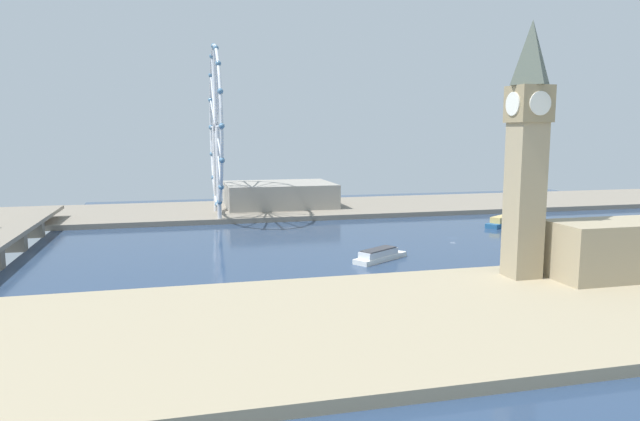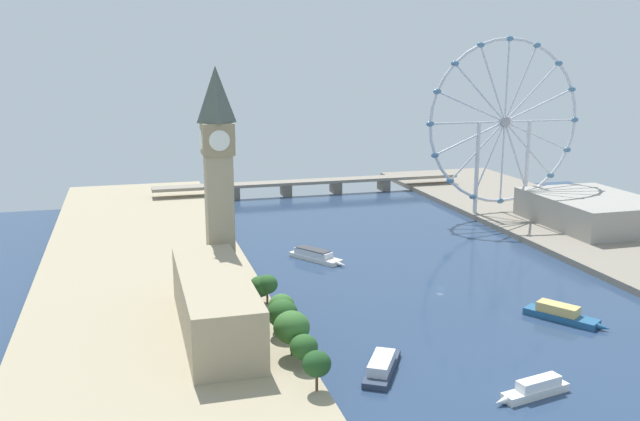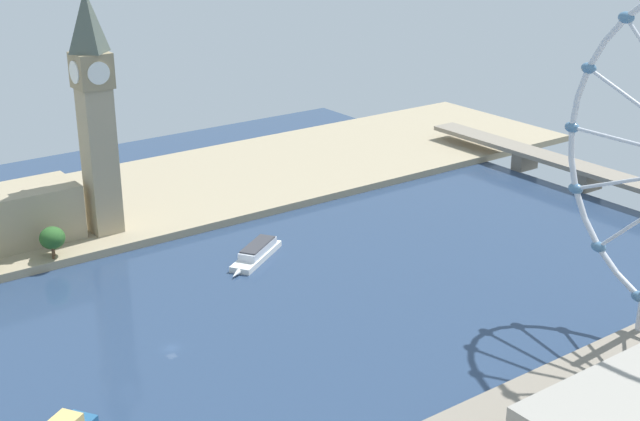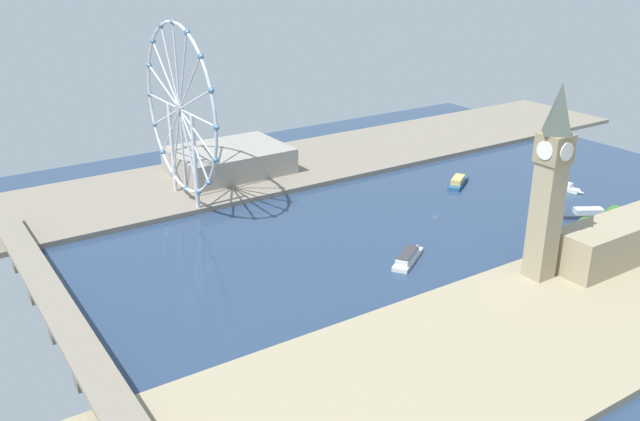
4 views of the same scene
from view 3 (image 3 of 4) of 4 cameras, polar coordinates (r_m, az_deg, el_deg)
name	(u,v)px [view 3 (image 3 of 4)]	position (r m, az deg, el deg)	size (l,w,h in m)	color
ground_plane	(171,348)	(251.83, -9.67, -8.84)	(402.12, 402.12, 0.00)	navy
riverbank_left	(31,222)	(350.38, -18.34, -0.72)	(90.00, 520.00, 3.00)	tan
clock_tower	(95,111)	(316.28, -14.44, 6.32)	(12.86, 12.86, 86.85)	tan
river_bridge	(625,184)	(378.05, 19.29, 1.63)	(214.12, 12.76, 9.54)	gray
tour_boat_0	(256,253)	(304.30, -4.17, -2.77)	(21.44, 29.55, 5.13)	white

